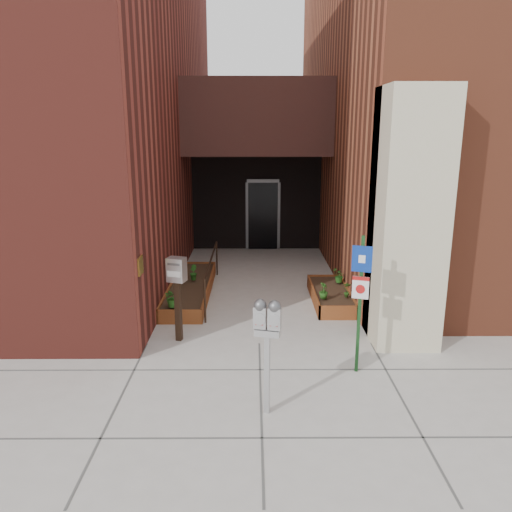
{
  "coord_description": "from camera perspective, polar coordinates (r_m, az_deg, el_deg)",
  "views": [
    {
      "loc": [
        -0.1,
        -8.21,
        3.72
      ],
      "look_at": [
        -0.05,
        1.8,
        1.15
      ],
      "focal_mm": 35.0,
      "sensor_mm": 36.0,
      "label": 1
    }
  ],
  "objects": [
    {
      "name": "shrub_left_a",
      "position": [
        9.98,
        -9.49,
        -4.66
      ],
      "size": [
        0.5,
        0.5,
        0.39
      ],
      "primitive_type": "imported",
      "rotation": [
        0.0,
        0.0,
        0.71
      ],
      "color": "#27631C",
      "rests_on": "planter_left"
    },
    {
      "name": "ground",
      "position": [
        9.02,
        0.37,
        -9.98
      ],
      "size": [
        80.0,
        80.0,
        0.0
      ],
      "primitive_type": "plane",
      "color": "#9E9991",
      "rests_on": "ground"
    },
    {
      "name": "shrub_right_b",
      "position": [
        10.57,
        10.36,
        -3.79
      ],
      "size": [
        0.2,
        0.2,
        0.33
      ],
      "primitive_type": "imported",
      "rotation": [
        0.0,
        0.0,
        2.95
      ],
      "color": "#255117",
      "rests_on": "planter_right"
    },
    {
      "name": "payment_dropbox",
      "position": [
        8.88,
        -9.01,
        -2.88
      ],
      "size": [
        0.36,
        0.3,
        1.54
      ],
      "color": "black",
      "rests_on": "ground"
    },
    {
      "name": "planter_right",
      "position": [
        11.15,
        8.51,
        -4.55
      ],
      "size": [
        0.8,
        2.2,
        0.3
      ],
      "color": "brown",
      "rests_on": "ground"
    },
    {
      "name": "shrub_left_d",
      "position": [
        12.12,
        -8.6,
        -1.24
      ],
      "size": [
        0.28,
        0.28,
        0.38
      ],
      "primitive_type": "imported",
      "rotation": [
        0.0,
        0.0,
        5.29
      ],
      "color": "#265217",
      "rests_on": "planter_left"
    },
    {
      "name": "architecture",
      "position": [
        15.16,
        -0.66,
        19.16
      ],
      "size": [
        20.0,
        14.6,
        10.0
      ],
      "color": "maroon",
      "rests_on": "ground"
    },
    {
      "name": "parking_meter",
      "position": [
        6.49,
        1.3,
        -8.04
      ],
      "size": [
        0.37,
        0.21,
        1.61
      ],
      "color": "#AAAAAD",
      "rests_on": "ground"
    },
    {
      "name": "shrub_right_a",
      "position": [
        10.42,
        7.73,
        -3.94
      ],
      "size": [
        0.25,
        0.25,
        0.34
      ],
      "primitive_type": "imported",
      "rotation": [
        0.0,
        0.0,
        1.14
      ],
      "color": "#214E16",
      "rests_on": "planter_right"
    },
    {
      "name": "sign_post",
      "position": [
        7.72,
        11.85,
        -3.86
      ],
      "size": [
        0.29,
        0.11,
        2.19
      ],
      "color": "#163D19",
      "rests_on": "ground"
    },
    {
      "name": "handrail",
      "position": [
        11.3,
        -5.12,
        -0.92
      ],
      "size": [
        0.04,
        3.34,
        0.9
      ],
      "color": "black",
      "rests_on": "ground"
    },
    {
      "name": "shrub_left_b",
      "position": [
        11.66,
        -7.2,
        -1.87
      ],
      "size": [
        0.25,
        0.25,
        0.35
      ],
      "primitive_type": "imported",
      "rotation": [
        0.0,
        0.0,
        1.96
      ],
      "color": "#215B1A",
      "rests_on": "planter_left"
    },
    {
      "name": "planter_left",
      "position": [
        11.58,
        -7.5,
        -3.79
      ],
      "size": [
        0.9,
        3.6,
        0.3
      ],
      "color": "brown",
      "rests_on": "ground"
    },
    {
      "name": "shrub_left_c",
      "position": [
        11.71,
        -8.9,
        -1.74
      ],
      "size": [
        0.32,
        0.32,
        0.4
      ],
      "primitive_type": "imported",
      "rotation": [
        0.0,
        0.0,
        3.86
      ],
      "color": "#1D5618",
      "rests_on": "planter_left"
    },
    {
      "name": "shrub_right_c",
      "position": [
        11.51,
        9.47,
        -2.27
      ],
      "size": [
        0.4,
        0.4,
        0.32
      ],
      "primitive_type": "imported",
      "rotation": [
        0.0,
        0.0,
        3.97
      ],
      "color": "#235B1A",
      "rests_on": "planter_right"
    }
  ]
}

